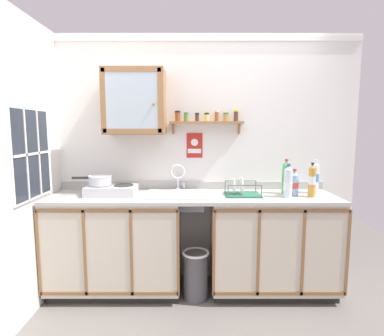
{
  "coord_description": "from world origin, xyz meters",
  "views": [
    {
      "loc": [
        -0.01,
        -2.49,
        1.54
      ],
      "look_at": [
        -0.0,
        0.45,
        1.17
      ],
      "focal_mm": 29.07,
      "sensor_mm": 36.0,
      "label": 1
    }
  ],
  "objects_px": {
    "bottle_opaque_white_0": "(314,177)",
    "bottle_water_clear_3": "(287,182)",
    "bottle_water_blue_4": "(293,184)",
    "sink": "(176,197)",
    "wall_cabinet": "(134,102)",
    "trash_bin": "(195,274)",
    "bottle_soda_green_1": "(285,177)",
    "dish_rack": "(241,192)",
    "warning_sign": "(194,146)",
    "bottle_juice_amber_2": "(311,181)",
    "saucepan": "(99,180)",
    "hot_plate_stove": "(111,190)"
  },
  "relations": [
    {
      "from": "sink",
      "to": "bottle_soda_green_1",
      "type": "height_order",
      "value": "bottle_soda_green_1"
    },
    {
      "from": "bottle_soda_green_1",
      "to": "wall_cabinet",
      "type": "xyz_separation_m",
      "value": [
        -1.43,
        0.07,
        0.71
      ]
    },
    {
      "from": "hot_plate_stove",
      "to": "bottle_juice_amber_2",
      "type": "relative_size",
      "value": 1.46
    },
    {
      "from": "bottle_juice_amber_2",
      "to": "dish_rack",
      "type": "distance_m",
      "value": 0.64
    },
    {
      "from": "bottle_soda_green_1",
      "to": "warning_sign",
      "type": "relative_size",
      "value": 1.33
    },
    {
      "from": "bottle_opaque_white_0",
      "to": "bottle_water_clear_3",
      "type": "bearing_deg",
      "value": -149.26
    },
    {
      "from": "bottle_water_clear_3",
      "to": "dish_rack",
      "type": "relative_size",
      "value": 0.95
    },
    {
      "from": "bottle_water_blue_4",
      "to": "sink",
      "type": "bearing_deg",
      "value": 177.02
    },
    {
      "from": "bottle_opaque_white_0",
      "to": "wall_cabinet",
      "type": "relative_size",
      "value": 0.53
    },
    {
      "from": "trash_bin",
      "to": "saucepan",
      "type": "bearing_deg",
      "value": 170.7
    },
    {
      "from": "bottle_water_clear_3",
      "to": "hot_plate_stove",
      "type": "bearing_deg",
      "value": 177.29
    },
    {
      "from": "warning_sign",
      "to": "hot_plate_stove",
      "type": "bearing_deg",
      "value": -158.44
    },
    {
      "from": "wall_cabinet",
      "to": "hot_plate_stove",
      "type": "bearing_deg",
      "value": -143.37
    },
    {
      "from": "bottle_opaque_white_0",
      "to": "bottle_water_clear_3",
      "type": "relative_size",
      "value": 1.06
    },
    {
      "from": "saucepan",
      "to": "bottle_water_clear_3",
      "type": "bearing_deg",
      "value": -3.17
    },
    {
      "from": "bottle_opaque_white_0",
      "to": "hot_plate_stove",
      "type": "bearing_deg",
      "value": -176.7
    },
    {
      "from": "bottle_water_clear_3",
      "to": "warning_sign",
      "type": "distance_m",
      "value": 0.97
    },
    {
      "from": "bottle_water_blue_4",
      "to": "dish_rack",
      "type": "bearing_deg",
      "value": 178.13
    },
    {
      "from": "saucepan",
      "to": "bottle_soda_green_1",
      "type": "bearing_deg",
      "value": 2.2
    },
    {
      "from": "bottle_juice_amber_2",
      "to": "warning_sign",
      "type": "bearing_deg",
      "value": 160.77
    },
    {
      "from": "bottle_juice_amber_2",
      "to": "wall_cabinet",
      "type": "distance_m",
      "value": 1.78
    },
    {
      "from": "hot_plate_stove",
      "to": "bottle_water_blue_4",
      "type": "height_order",
      "value": "bottle_water_blue_4"
    },
    {
      "from": "bottle_soda_green_1",
      "to": "warning_sign",
      "type": "bearing_deg",
      "value": 165.91
    },
    {
      "from": "bottle_water_clear_3",
      "to": "bottle_soda_green_1",
      "type": "bearing_deg",
      "value": 79.53
    },
    {
      "from": "sink",
      "to": "bottle_opaque_white_0",
      "type": "xyz_separation_m",
      "value": [
        1.31,
        0.06,
        0.18
      ]
    },
    {
      "from": "bottle_juice_amber_2",
      "to": "bottle_water_clear_3",
      "type": "distance_m",
      "value": 0.22
    },
    {
      "from": "bottle_water_clear_3",
      "to": "trash_bin",
      "type": "distance_m",
      "value": 1.18
    },
    {
      "from": "bottle_opaque_white_0",
      "to": "trash_bin",
      "type": "bearing_deg",
      "value": -168.27
    },
    {
      "from": "bottle_water_clear_3",
      "to": "trash_bin",
      "type": "relative_size",
      "value": 0.69
    },
    {
      "from": "hot_plate_stove",
      "to": "bottle_soda_green_1",
      "type": "relative_size",
      "value": 1.38
    },
    {
      "from": "sink",
      "to": "dish_rack",
      "type": "bearing_deg",
      "value": -3.86
    },
    {
      "from": "hot_plate_stove",
      "to": "bottle_water_blue_4",
      "type": "bearing_deg",
      "value": -0.26
    },
    {
      "from": "dish_rack",
      "to": "wall_cabinet",
      "type": "height_order",
      "value": "wall_cabinet"
    },
    {
      "from": "sink",
      "to": "hot_plate_stove",
      "type": "height_order",
      "value": "sink"
    },
    {
      "from": "saucepan",
      "to": "trash_bin",
      "type": "distance_m",
      "value": 1.24
    },
    {
      "from": "bottle_water_blue_4",
      "to": "trash_bin",
      "type": "relative_size",
      "value": 0.56
    },
    {
      "from": "saucepan",
      "to": "trash_bin",
      "type": "bearing_deg",
      "value": -9.3
    },
    {
      "from": "wall_cabinet",
      "to": "trash_bin",
      "type": "xyz_separation_m",
      "value": [
        0.57,
        -0.28,
        -1.57
      ]
    },
    {
      "from": "trash_bin",
      "to": "wall_cabinet",
      "type": "bearing_deg",
      "value": 153.99
    },
    {
      "from": "dish_rack",
      "to": "trash_bin",
      "type": "height_order",
      "value": "dish_rack"
    },
    {
      "from": "dish_rack",
      "to": "trash_bin",
      "type": "relative_size",
      "value": 0.73
    },
    {
      "from": "sink",
      "to": "trash_bin",
      "type": "relative_size",
      "value": 1.31
    },
    {
      "from": "sink",
      "to": "bottle_water_blue_4",
      "type": "distance_m",
      "value": 1.09
    },
    {
      "from": "wall_cabinet",
      "to": "bottle_opaque_white_0",
      "type": "bearing_deg",
      "value": -1.41
    },
    {
      "from": "wall_cabinet",
      "to": "sink",
      "type": "bearing_deg",
      "value": -14.73
    },
    {
      "from": "wall_cabinet",
      "to": "trash_bin",
      "type": "distance_m",
      "value": 1.69
    },
    {
      "from": "bottle_soda_green_1",
      "to": "dish_rack",
      "type": "distance_m",
      "value": 0.46
    },
    {
      "from": "bottle_juice_amber_2",
      "to": "saucepan",
      "type": "bearing_deg",
      "value": 177.53
    },
    {
      "from": "warning_sign",
      "to": "trash_bin",
      "type": "distance_m",
      "value": 1.23
    },
    {
      "from": "bottle_opaque_white_0",
      "to": "bottle_water_blue_4",
      "type": "bearing_deg",
      "value": -153.37
    }
  ]
}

